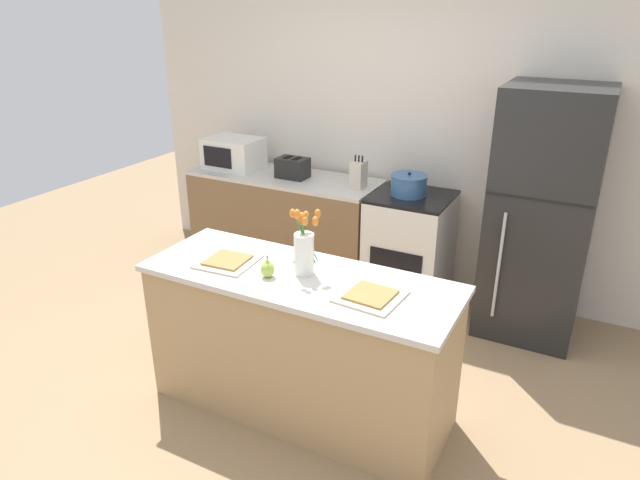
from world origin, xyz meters
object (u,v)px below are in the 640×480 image
(pear_figurine, at_px, (268,269))
(plate_setting_left, at_px, (227,261))
(plate_setting_right, at_px, (371,296))
(stove_range, at_px, (409,249))
(cooking_pot, at_px, (409,185))
(flower_vase, at_px, (304,248))
(microwave, at_px, (234,153))
(knife_block, at_px, (358,175))
(refrigerator, at_px, (541,216))
(toaster, at_px, (293,168))

(pear_figurine, xyz_separation_m, plate_setting_left, (-0.31, 0.05, -0.04))
(plate_setting_left, relative_size, plate_setting_right, 1.00)
(stove_range, height_order, cooking_pot, cooking_pot)
(flower_vase, bearing_deg, microwave, 135.61)
(flower_vase, xyz_separation_m, plate_setting_left, (-0.46, -0.09, -0.14))
(plate_setting_right, distance_m, knife_block, 1.80)
(refrigerator, xyz_separation_m, plate_setting_right, (-0.60, -1.65, 0.01))
(pear_figurine, distance_m, cooking_pot, 1.70)
(plate_setting_left, distance_m, cooking_pot, 1.73)
(pear_figurine, height_order, knife_block, knife_block)
(refrigerator, relative_size, flower_vase, 4.59)
(stove_range, relative_size, knife_block, 3.37)
(refrigerator, relative_size, microwave, 3.76)
(cooking_pot, xyz_separation_m, microwave, (-1.65, 0.00, 0.05))
(plate_setting_left, relative_size, toaster, 1.19)
(microwave, bearing_deg, cooking_pot, -0.10)
(microwave, bearing_deg, plate_setting_left, -55.55)
(microwave, bearing_deg, pear_figurine, -49.68)
(knife_block, bearing_deg, refrigerator, 1.39)
(refrigerator, bearing_deg, plate_setting_left, -132.31)
(refrigerator, xyz_separation_m, microwave, (-2.63, -0.00, 0.14))
(flower_vase, relative_size, microwave, 0.82)
(toaster, height_order, knife_block, knife_block)
(plate_setting_left, relative_size, cooking_pot, 1.17)
(stove_range, xyz_separation_m, plate_setting_right, (0.35, -1.65, 0.45))
(knife_block, bearing_deg, cooking_pot, 4.10)
(pear_figurine, height_order, cooking_pot, cooking_pot)
(flower_vase, distance_m, pear_figurine, 0.23)
(refrigerator, distance_m, knife_block, 1.40)
(toaster, bearing_deg, pear_figurine, -63.93)
(cooking_pot, height_order, microwave, microwave)
(plate_setting_right, xyz_separation_m, cooking_pot, (-0.38, 1.64, 0.08))
(microwave, bearing_deg, flower_vase, -44.39)
(plate_setting_left, xyz_separation_m, plate_setting_right, (0.90, 0.00, 0.00))
(plate_setting_left, bearing_deg, flower_vase, 10.58)
(flower_vase, distance_m, plate_setting_left, 0.49)
(stove_range, bearing_deg, plate_setting_right, -77.98)
(refrigerator, bearing_deg, flower_vase, -123.56)
(pear_figurine, height_order, plate_setting_left, pear_figurine)
(plate_setting_left, distance_m, toaster, 1.71)
(refrigerator, xyz_separation_m, cooking_pot, (-0.98, -0.00, 0.09))
(plate_setting_left, bearing_deg, plate_setting_right, 0.00)
(plate_setting_right, distance_m, cooking_pot, 1.69)
(toaster, bearing_deg, plate_setting_left, -72.54)
(stove_range, height_order, toaster, toaster)
(stove_range, bearing_deg, pear_figurine, -98.17)
(pear_figurine, relative_size, toaster, 0.46)
(flower_vase, relative_size, cooking_pot, 1.38)
(plate_setting_right, height_order, toaster, toaster)
(stove_range, distance_m, cooking_pot, 0.54)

